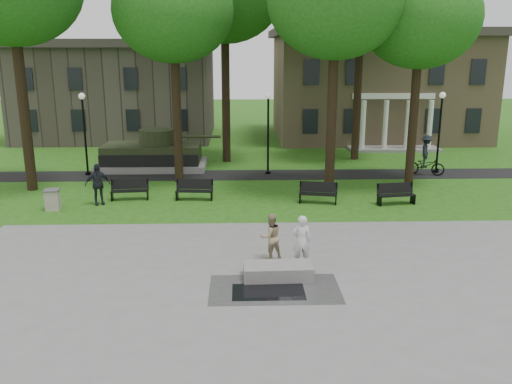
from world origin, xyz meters
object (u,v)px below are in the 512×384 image
friend_watching (271,237)px  trash_bin (53,200)px  park_bench_0 (130,189)px  concrete_block (278,271)px  cyclist (426,159)px  skateboarder (301,241)px

friend_watching → trash_bin: friend_watching is taller
friend_watching → park_bench_0: size_ratio=0.90×
concrete_block → friend_watching: friend_watching is taller
friend_watching → trash_bin: bearing=-57.6°
friend_watching → park_bench_0: (-6.41, 7.98, -0.32)m
cyclist → park_bench_0: 16.87m
park_bench_0 → skateboarder: bearing=-54.2°
cyclist → trash_bin: bearing=128.4°
cyclist → friend_watching: bearing=162.6°
friend_watching → park_bench_0: bearing=-75.5°
skateboarder → friend_watching: skateboarder is taller
concrete_block → cyclist: (9.60, 14.41, 0.71)m
trash_bin → friend_watching: bearing=-33.4°
concrete_block → trash_bin: size_ratio=2.29×
skateboarder → park_bench_0: 11.36m
trash_bin → concrete_block: bearing=-39.1°
concrete_block → friend_watching: (-0.15, 1.60, 0.60)m
concrete_block → friend_watching: bearing=95.3°
concrete_block → trash_bin: bearing=140.9°
park_bench_0 → trash_bin: 3.59m
friend_watching → cyclist: bearing=-151.5°
concrete_block → trash_bin: trash_bin is taller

